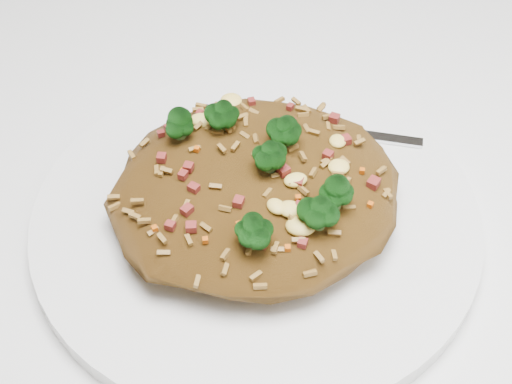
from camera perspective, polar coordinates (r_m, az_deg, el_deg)
dining_table at (r=0.54m, az=9.04°, el=-8.64°), size 1.20×0.80×0.75m
plate at (r=0.46m, az=-0.00°, el=-1.88°), size 0.29×0.29×0.01m
fried_rice at (r=0.44m, az=0.03°, el=0.95°), size 0.18×0.17×0.06m
fork at (r=0.51m, az=5.02°, el=5.04°), size 0.14×0.10×0.00m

